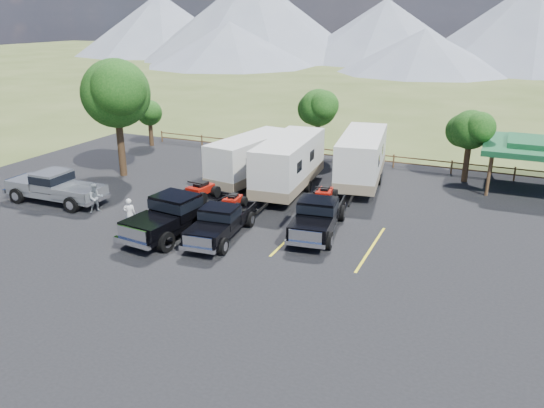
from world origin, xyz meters
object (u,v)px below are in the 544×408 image
at_px(tree_big_nw, 116,93).
at_px(rig_right, 318,213).
at_px(pickup_silver, 55,187).
at_px(rig_left, 180,211).
at_px(rig_center, 222,220).
at_px(trailer_left, 251,159).
at_px(trailer_center, 289,164).
at_px(person_a, 130,214).
at_px(person_b, 96,198).
at_px(trailer_right, 361,159).
at_px(pavilion, 538,147).

height_order(tree_big_nw, rig_right, tree_big_nw).
bearing_deg(pickup_silver, rig_left, 84.16).
bearing_deg(rig_center, rig_left, 179.75).
distance_m(tree_big_nw, trailer_left, 9.90).
distance_m(trailer_center, person_a, 10.41).
relative_size(tree_big_nw, trailer_center, 0.81).
relative_size(tree_big_nw, person_a, 4.59).
relative_size(trailer_left, person_a, 5.21).
distance_m(rig_left, person_b, 5.82).
bearing_deg(trailer_left, person_b, -115.53).
bearing_deg(trailer_left, trailer_right, 29.50).
xyz_separation_m(tree_big_nw, rig_right, (15.54, -4.02, -4.60)).
bearing_deg(trailer_left, tree_big_nw, -159.87).
distance_m(rig_right, person_b, 12.44).
bearing_deg(tree_big_nw, trailer_left, 11.95).
bearing_deg(pickup_silver, rig_center, 86.17).
bearing_deg(trailer_center, tree_big_nw, -178.20).
height_order(person_a, person_b, person_a).
height_order(trailer_left, person_b, trailer_left).
distance_m(person_a, person_b, 3.67).
height_order(trailer_left, person_a, trailer_left).
xyz_separation_m(trailer_center, person_b, (-8.40, -7.72, -0.92)).
relative_size(rig_right, person_b, 3.74).
height_order(rig_center, person_b, rig_center).
distance_m(trailer_left, person_b, 10.01).
relative_size(pavilion, person_b, 3.76).
bearing_deg(trailer_left, person_a, -94.28).
xyz_separation_m(trailer_center, person_a, (-5.00, -9.09, -0.89)).
bearing_deg(person_a, person_b, -47.82).
bearing_deg(person_a, rig_left, 175.42).
relative_size(pickup_silver, person_a, 3.70).
height_order(tree_big_nw, trailer_left, tree_big_nw).
bearing_deg(person_a, rig_center, 167.89).
bearing_deg(rig_right, pickup_silver, -179.75).
xyz_separation_m(pavilion, trailer_center, (-13.81, -6.67, -1.00)).
bearing_deg(trailer_right, pickup_silver, -153.76).
bearing_deg(person_b, rig_left, -57.13).
relative_size(tree_big_nw, trailer_right, 0.81).
xyz_separation_m(rig_right, person_b, (-12.20, -2.40, -0.13)).
bearing_deg(trailer_center, person_b, -141.93).
xyz_separation_m(tree_big_nw, person_b, (3.34, -6.42, -4.73)).
distance_m(trailer_left, trailer_right, 7.06).
bearing_deg(trailer_right, rig_center, -118.36).
height_order(trailer_center, person_a, trailer_center).
bearing_deg(rig_left, trailer_left, 98.05).
relative_size(rig_center, person_b, 3.45).
xyz_separation_m(rig_center, trailer_right, (4.02, 11.08, 0.85)).
distance_m(tree_big_nw, pavilion, 26.91).
bearing_deg(pavilion, person_a, -140.03).
relative_size(rig_left, rig_right, 1.12).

